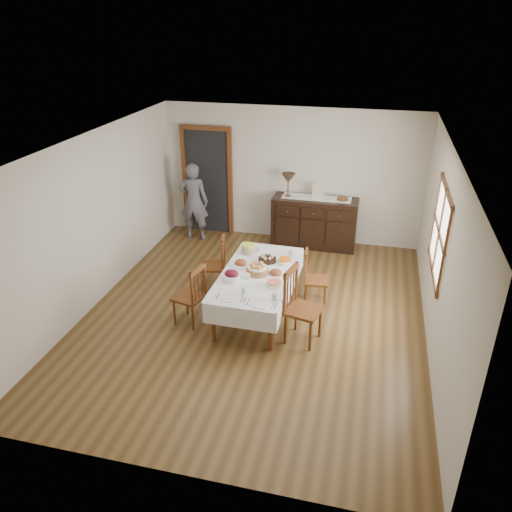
% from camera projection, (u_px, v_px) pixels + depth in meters
% --- Properties ---
extents(ground, '(6.00, 6.00, 0.00)m').
position_uv_depth(ground, '(254.00, 315.00, 7.58)').
color(ground, brown).
extents(room_shell, '(5.02, 6.02, 2.65)m').
position_uv_depth(room_shell, '(252.00, 203.00, 7.25)').
color(room_shell, white).
rests_on(room_shell, ground).
extents(dining_table, '(1.06, 2.04, 0.70)m').
position_uv_depth(dining_table, '(257.00, 278.00, 7.36)').
color(dining_table, white).
rests_on(dining_table, ground).
extents(chair_left_near, '(0.48, 0.48, 0.95)m').
position_uv_depth(chair_left_near, '(192.00, 295.00, 7.18)').
color(chair_left_near, '#592D12').
rests_on(chair_left_near, ground).
extents(chair_left_far, '(0.47, 0.47, 0.95)m').
position_uv_depth(chair_left_far, '(216.00, 263.00, 8.08)').
color(chair_left_far, '#592D12').
rests_on(chair_left_far, ground).
extents(chair_right_near, '(0.55, 0.55, 1.09)m').
position_uv_depth(chair_right_near, '(300.00, 305.00, 6.79)').
color(chair_right_near, '#592D12').
rests_on(chair_right_near, ground).
extents(chair_right_far, '(0.40, 0.40, 0.89)m').
position_uv_depth(chair_right_far, '(313.00, 277.00, 7.72)').
color(chair_right_far, '#592D12').
rests_on(chair_right_far, ground).
extents(sideboard, '(1.61, 0.58, 0.97)m').
position_uv_depth(sideboard, '(314.00, 222.00, 9.62)').
color(sideboard, black).
rests_on(sideboard, ground).
extents(person, '(0.54, 0.37, 1.66)m').
position_uv_depth(person, '(194.00, 199.00, 9.80)').
color(person, '#57545F').
rests_on(person, ground).
extents(bread_basket, '(0.32, 0.32, 0.17)m').
position_uv_depth(bread_basket, '(257.00, 269.00, 7.27)').
color(bread_basket, '#8C5E37').
rests_on(bread_basket, dining_table).
extents(egg_basket, '(0.28, 0.28, 0.11)m').
position_uv_depth(egg_basket, '(267.00, 259.00, 7.65)').
color(egg_basket, black).
rests_on(egg_basket, dining_table).
extents(ham_platter_a, '(0.32, 0.32, 0.11)m').
position_uv_depth(ham_platter_a, '(241.00, 263.00, 7.53)').
color(ham_platter_a, white).
rests_on(ham_platter_a, dining_table).
extents(ham_platter_b, '(0.33, 0.33, 0.11)m').
position_uv_depth(ham_platter_b, '(276.00, 273.00, 7.25)').
color(ham_platter_b, white).
rests_on(ham_platter_b, dining_table).
extents(beet_bowl, '(0.26, 0.26, 0.16)m').
position_uv_depth(beet_bowl, '(232.00, 276.00, 7.10)').
color(beet_bowl, white).
rests_on(beet_bowl, dining_table).
extents(carrot_bowl, '(0.20, 0.20, 0.09)m').
position_uv_depth(carrot_bowl, '(285.00, 261.00, 7.58)').
color(carrot_bowl, white).
rests_on(carrot_bowl, dining_table).
extents(pineapple_bowl, '(0.21, 0.21, 0.15)m').
position_uv_depth(pineapple_bowl, '(248.00, 249.00, 7.89)').
color(pineapple_bowl, tan).
rests_on(pineapple_bowl, dining_table).
extents(casserole_dish, '(0.23, 0.23, 0.07)m').
position_uv_depth(casserole_dish, '(274.00, 284.00, 6.96)').
color(casserole_dish, white).
rests_on(casserole_dish, dining_table).
extents(butter_dish, '(0.14, 0.09, 0.07)m').
position_uv_depth(butter_dish, '(245.00, 276.00, 7.17)').
color(butter_dish, white).
rests_on(butter_dish, dining_table).
extents(setting_left, '(0.42, 0.31, 0.10)m').
position_uv_depth(setting_left, '(234.00, 295.00, 6.70)').
color(setting_left, white).
rests_on(setting_left, dining_table).
extents(setting_right, '(0.42, 0.31, 0.10)m').
position_uv_depth(setting_right, '(265.00, 301.00, 6.57)').
color(setting_right, white).
rests_on(setting_right, dining_table).
extents(glass_far_a, '(0.07, 0.07, 0.09)m').
position_uv_depth(glass_far_a, '(259.00, 250.00, 7.93)').
color(glass_far_a, silver).
rests_on(glass_far_a, dining_table).
extents(glass_far_b, '(0.06, 0.06, 0.11)m').
position_uv_depth(glass_far_b, '(291.00, 253.00, 7.79)').
color(glass_far_b, silver).
rests_on(glass_far_b, dining_table).
extents(runner, '(1.30, 0.35, 0.01)m').
position_uv_depth(runner, '(317.00, 198.00, 9.44)').
color(runner, white).
rests_on(runner, sideboard).
extents(table_lamp, '(0.26, 0.26, 0.46)m').
position_uv_depth(table_lamp, '(288.00, 179.00, 9.35)').
color(table_lamp, brown).
rests_on(table_lamp, sideboard).
extents(picture_frame, '(0.22, 0.08, 0.28)m').
position_uv_depth(picture_frame, '(318.00, 192.00, 9.31)').
color(picture_frame, '#BCB08C').
rests_on(picture_frame, sideboard).
extents(deco_bowl, '(0.20, 0.20, 0.06)m').
position_uv_depth(deco_bowl, '(342.00, 199.00, 9.31)').
color(deco_bowl, '#592D12').
rests_on(deco_bowl, sideboard).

